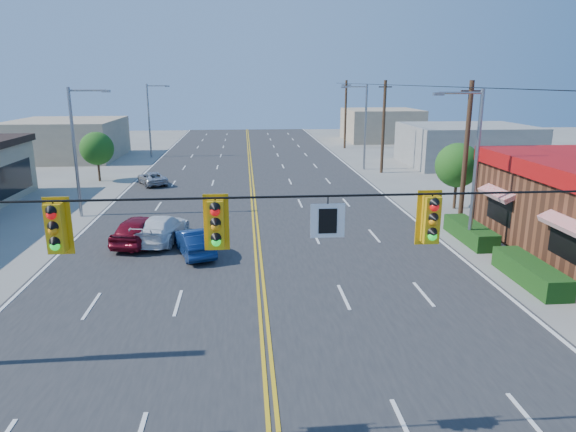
{
  "coord_description": "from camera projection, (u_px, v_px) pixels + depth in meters",
  "views": [
    {
      "loc": [
        -0.56,
        -10.59,
        8.4
      ],
      "look_at": [
        1.42,
        12.67,
        2.2
      ],
      "focal_mm": 32.0,
      "sensor_mm": 36.0,
      "label": 1
    }
  ],
  "objects": [
    {
      "name": "road",
      "position": [
        255.0,
        220.0,
        31.65
      ],
      "size": [
        20.0,
        120.0,
        0.06
      ],
      "primitive_type": "cube",
      "color": "#2D2D30",
      "rests_on": "ground"
    },
    {
      "name": "signal_span",
      "position": [
        267.0,
        247.0,
        11.13
      ],
      "size": [
        24.32,
        0.34,
        9.0
      ],
      "color": "#47301E",
      "rests_on": "ground"
    },
    {
      "name": "streetlight_se",
      "position": [
        472.0,
        160.0,
        25.61
      ],
      "size": [
        2.55,
        0.25,
        8.0
      ],
      "color": "gray",
      "rests_on": "ground"
    },
    {
      "name": "streetlight_ne",
      "position": [
        364.0,
        122.0,
        48.72
      ],
      "size": [
        2.55,
        0.25,
        8.0
      ],
      "color": "gray",
      "rests_on": "ground"
    },
    {
      "name": "streetlight_sw",
      "position": [
        78.0,
        145.0,
        31.54
      ],
      "size": [
        2.55,
        0.25,
        8.0
      ],
      "color": "gray",
      "rests_on": "ground"
    },
    {
      "name": "streetlight_nw",
      "position": [
        151.0,
        116.0,
        56.57
      ],
      "size": [
        2.55,
        0.25,
        8.0
      ],
      "color": "gray",
      "rests_on": "ground"
    },
    {
      "name": "utility_pole_near",
      "position": [
        466.0,
        155.0,
        29.66
      ],
      "size": [
        0.28,
        0.28,
        8.4
      ],
      "primitive_type": "cylinder",
      "color": "#47301E",
      "rests_on": "ground"
    },
    {
      "name": "utility_pole_mid",
      "position": [
        383.0,
        127.0,
        46.99
      ],
      "size": [
        0.28,
        0.28,
        8.4
      ],
      "primitive_type": "cylinder",
      "color": "#47301E",
      "rests_on": "ground"
    },
    {
      "name": "utility_pole_far",
      "position": [
        345.0,
        115.0,
        64.32
      ],
      "size": [
        0.28,
        0.28,
        8.4
      ],
      "primitive_type": "cylinder",
      "color": "#47301E",
      "rests_on": "ground"
    },
    {
      "name": "tree_kfc_rear",
      "position": [
        458.0,
        165.0,
        33.94
      ],
      "size": [
        2.94,
        2.94,
        4.41
      ],
      "color": "#47301E",
      "rests_on": "ground"
    },
    {
      "name": "tree_west",
      "position": [
        97.0,
        149.0,
        43.35
      ],
      "size": [
        2.8,
        2.8,
        4.2
      ],
      "color": "#47301E",
      "rests_on": "ground"
    },
    {
      "name": "bld_east_mid",
      "position": [
        466.0,
        145.0,
        52.21
      ],
      "size": [
        12.0,
        10.0,
        4.0
      ],
      "primitive_type": "cube",
      "color": "gray",
      "rests_on": "ground"
    },
    {
      "name": "bld_west_far",
      "position": [
        67.0,
        139.0,
        56.44
      ],
      "size": [
        11.0,
        12.0,
        4.2
      ],
      "primitive_type": "cube",
      "color": "tan",
      "rests_on": "ground"
    },
    {
      "name": "bld_east_far",
      "position": [
        381.0,
        125.0,
        73.1
      ],
      "size": [
        10.0,
        10.0,
        4.4
      ],
      "primitive_type": "cube",
      "color": "tan",
      "rests_on": "ground"
    },
    {
      "name": "car_magenta",
      "position": [
        140.0,
        230.0,
        26.92
      ],
      "size": [
        2.71,
        4.76,
        1.53
      ],
      "primitive_type": "imported",
      "rotation": [
        0.0,
        0.0,
        2.93
      ],
      "color": "maroon",
      "rests_on": "ground"
    },
    {
      "name": "car_blue",
      "position": [
        194.0,
        243.0,
        25.22
      ],
      "size": [
        2.5,
        4.17,
        1.3
      ],
      "primitive_type": "imported",
      "rotation": [
        0.0,
        0.0,
        3.45
      ],
      "color": "navy",
      "rests_on": "ground"
    },
    {
      "name": "car_white",
      "position": [
        162.0,
        230.0,
        27.3
      ],
      "size": [
        2.77,
        5.07,
        1.39
      ],
      "primitive_type": "imported",
      "rotation": [
        0.0,
        0.0,
        2.96
      ],
      "color": "white",
      "rests_on": "ground"
    },
    {
      "name": "car_silver",
      "position": [
        152.0,
        179.0,
        42.16
      ],
      "size": [
        3.16,
        4.22,
        1.06
      ],
      "primitive_type": "imported",
      "rotation": [
        0.0,
        0.0,
        3.56
      ],
      "color": "#B8B8BD",
      "rests_on": "ground"
    }
  ]
}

